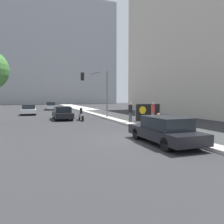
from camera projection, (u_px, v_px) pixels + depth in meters
The scene contains 14 objects.
ground_plane at pixel (136, 139), 12.33m from camera, with size 160.00×160.00×0.00m, color #303033.
sidewalk_curb at pixel (112, 115), 27.70m from camera, with size 3.76×90.00×0.16m, color beige.
building_backdrop_far at pixel (44, 52), 79.38m from camera, with size 52.00×12.00×37.80m.
building_backdrop_right at pixel (212, 25), 28.76m from camera, with size 10.00×32.00×23.89m.
seated_protester at pixel (159, 121), 14.52m from camera, with size 0.95×0.77×1.17m.
jogger_on_sidewalk at pixel (153, 112), 18.56m from camera, with size 0.34×0.34×1.83m.
pedestrian_behind at pixel (130, 112), 19.57m from camera, with size 0.34×0.34×1.75m.
protest_banner at pixel (148, 112), 19.63m from camera, with size 2.49×0.06×1.61m.
traffic_light_pole at pixel (98, 86), 24.11m from camera, with size 3.12×2.89×5.16m.
parked_car_curbside at pixel (165, 130), 11.09m from camera, with size 1.87×4.75×1.40m.
car_on_road_nearest at pixel (62, 113), 23.32m from camera, with size 1.83×4.53×1.41m.
car_on_road_midblock at pixel (29, 110), 30.05m from camera, with size 1.86×4.61×1.41m.
car_on_road_distant at pixel (51, 106), 41.55m from camera, with size 1.78×4.24×1.50m.
motorcycle_on_road at pixel (81, 115), 22.37m from camera, with size 0.28×2.24×1.33m.
Camera 1 is at (-5.32, -11.07, 2.36)m, focal length 35.00 mm.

